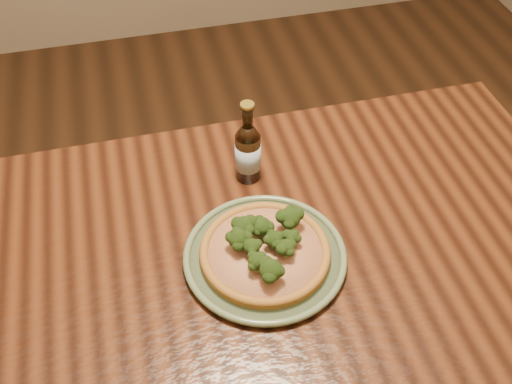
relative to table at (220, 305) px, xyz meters
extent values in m
cube|color=#431F0E|center=(0.00, 0.00, 0.07)|extent=(1.60, 0.90, 0.04)
cylinder|color=#431F0E|center=(0.73, 0.38, -0.30)|extent=(0.07, 0.07, 0.71)
cylinder|color=#5C6B4A|center=(0.10, 0.02, 0.10)|extent=(0.29, 0.29, 0.01)
torus|color=#5C6B4A|center=(0.10, 0.02, 0.11)|extent=(0.32, 0.32, 0.01)
torus|color=#5C6B4A|center=(0.10, 0.02, 0.10)|extent=(0.25, 0.25, 0.01)
cylinder|color=#986322|center=(0.10, 0.02, 0.11)|extent=(0.25, 0.25, 0.01)
torus|color=#986322|center=(0.10, 0.02, 0.12)|extent=(0.25, 0.25, 0.02)
cylinder|color=tan|center=(0.10, 0.02, 0.12)|extent=(0.22, 0.22, 0.01)
sphere|color=#314D18|center=(0.07, -0.02, 0.15)|extent=(0.05, 0.05, 0.04)
sphere|color=#314D18|center=(0.10, 0.06, 0.15)|extent=(0.05, 0.05, 0.04)
sphere|color=#314D18|center=(0.16, 0.06, 0.15)|extent=(0.05, 0.05, 0.04)
sphere|color=#314D18|center=(0.07, 0.06, 0.15)|extent=(0.06, 0.06, 0.04)
sphere|color=#314D18|center=(0.09, -0.05, 0.15)|extent=(0.05, 0.05, 0.04)
sphere|color=#314D18|center=(0.07, 0.02, 0.15)|extent=(0.04, 0.04, 0.03)
sphere|color=#314D18|center=(0.12, 0.02, 0.15)|extent=(0.04, 0.04, 0.03)
sphere|color=#314D18|center=(0.05, 0.04, 0.15)|extent=(0.04, 0.04, 0.04)
sphere|color=#314D18|center=(0.13, 0.00, 0.15)|extent=(0.04, 0.04, 0.03)
sphere|color=#314D18|center=(0.15, 0.02, 0.14)|extent=(0.04, 0.04, 0.03)
cylinder|color=black|center=(0.12, 0.25, 0.15)|extent=(0.05, 0.05, 0.12)
cone|color=black|center=(0.12, 0.25, 0.22)|extent=(0.05, 0.05, 0.03)
cylinder|color=black|center=(0.12, 0.25, 0.26)|extent=(0.02, 0.02, 0.05)
torus|color=black|center=(0.12, 0.25, 0.29)|extent=(0.03, 0.03, 0.00)
cylinder|color=#A58C33|center=(0.12, 0.25, 0.29)|extent=(0.03, 0.03, 0.01)
cylinder|color=#ABBECF|center=(0.12, 0.25, 0.16)|extent=(0.06, 0.06, 0.06)
camera|label=1|loc=(-0.09, -0.67, 1.03)|focal=42.00mm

